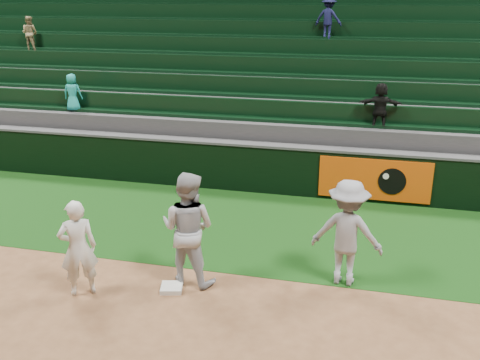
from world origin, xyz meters
name	(u,v)px	position (x,y,z in m)	size (l,w,h in m)	color
ground	(185,296)	(0.00, 0.00, 0.00)	(70.00, 70.00, 0.00)	brown
foul_grass	(230,224)	(0.00, 3.00, 0.00)	(36.00, 4.20, 0.01)	black
first_base	(172,288)	(-0.29, 0.14, 0.04)	(0.36, 0.36, 0.08)	silver
first_baseman	(78,248)	(-1.71, -0.30, 0.84)	(0.61, 0.40, 1.67)	silver
baserunner	(188,229)	(-0.09, 0.51, 1.00)	(0.97, 0.76, 2.00)	#A9ADB4
base_coach	(347,233)	(2.54, 1.10, 0.94)	(1.21, 0.69, 1.87)	gray
field_wall	(253,167)	(0.03, 5.20, 0.63)	(36.00, 0.45, 1.25)	black
stadium_seating	(279,98)	(0.00, 8.97, 1.70)	(36.00, 5.95, 4.85)	#333335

